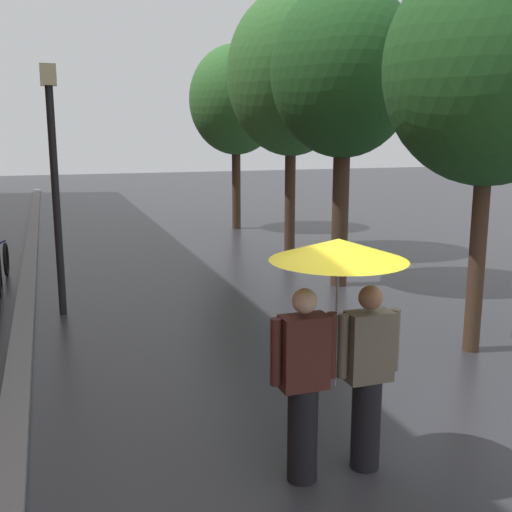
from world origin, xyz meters
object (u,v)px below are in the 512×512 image
street_tree_0 (491,68)px  street_tree_2 (291,75)px  couple_under_umbrella (337,319)px  street_tree_1 (344,73)px  street_lamp_post (54,171)px  street_tree_3 (236,101)px

street_tree_0 → street_tree_2: street_tree_2 is taller
street_tree_0 → couple_under_umbrella: size_ratio=2.50×
street_tree_1 → street_tree_0: bearing=-88.7°
street_tree_0 → street_lamp_post: size_ratio=1.32×
street_tree_1 → street_tree_2: bearing=85.1°
street_tree_1 → street_lamp_post: bearing=-176.5°
street_tree_0 → street_tree_1: 3.91m
couple_under_umbrella → street_lamp_post: size_ratio=0.53×
street_tree_3 → street_tree_2: bearing=-88.5°
street_tree_2 → street_lamp_post: street_tree_2 is taller
street_tree_0 → street_lamp_post: (-5.24, 3.58, -1.39)m
street_tree_3 → street_tree_1: bearing=-91.4°
street_tree_2 → street_lamp_post: bearing=-146.4°
couple_under_umbrella → street_lamp_post: street_lamp_post is taller
street_tree_1 → street_tree_3: size_ratio=1.03×
street_tree_0 → couple_under_umbrella: 4.47m
street_tree_2 → couple_under_umbrella: (-3.32, -9.37, -2.83)m
street_tree_2 → street_lamp_post: 6.79m
street_tree_1 → street_tree_3: street_tree_1 is taller
street_tree_0 → street_tree_3: street_tree_3 is taller
street_tree_0 → street_tree_1: (-0.09, 3.90, 0.27)m
street_tree_0 → couple_under_umbrella: street_tree_0 is taller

